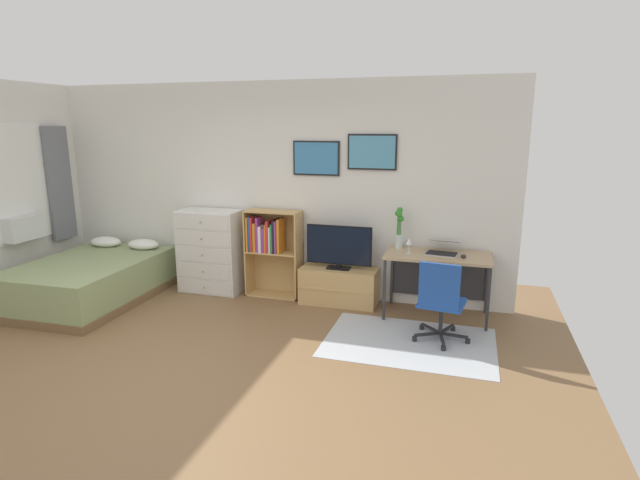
% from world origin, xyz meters
% --- Properties ---
extents(ground_plane, '(7.20, 7.20, 0.00)m').
position_xyz_m(ground_plane, '(0.00, 0.00, 0.00)').
color(ground_plane, brown).
extents(wall_back_with_posters, '(6.12, 0.09, 2.70)m').
position_xyz_m(wall_back_with_posters, '(0.01, 2.43, 1.36)').
color(wall_back_with_posters, silver).
rests_on(wall_back_with_posters, ground_plane).
extents(area_rug, '(1.70, 1.20, 0.01)m').
position_xyz_m(area_rug, '(1.97, 1.25, 0.00)').
color(area_rug, '#B2B7BC').
rests_on(area_rug, ground_plane).
extents(bed, '(1.42, 2.01, 0.65)m').
position_xyz_m(bed, '(-2.02, 1.39, 0.26)').
color(bed, brown).
rests_on(bed, ground_plane).
extents(dresser, '(0.81, 0.46, 1.09)m').
position_xyz_m(dresser, '(-0.75, 2.15, 0.54)').
color(dresser, silver).
rests_on(dresser, ground_plane).
extents(bookshelf, '(0.70, 0.30, 1.12)m').
position_xyz_m(bookshelf, '(0.06, 2.22, 0.67)').
color(bookshelf, tan).
rests_on(bookshelf, ground_plane).
extents(tv_stand, '(0.94, 0.41, 0.45)m').
position_xyz_m(tv_stand, '(0.99, 2.17, 0.23)').
color(tv_stand, tan).
rests_on(tv_stand, ground_plane).
extents(television, '(0.81, 0.16, 0.54)m').
position_xyz_m(television, '(0.99, 2.15, 0.72)').
color(television, black).
rests_on(television, tv_stand).
extents(desk, '(1.17, 0.62, 0.74)m').
position_xyz_m(desk, '(2.17, 2.14, 0.61)').
color(desk, tan).
rests_on(desk, ground_plane).
extents(office_chair, '(0.57, 0.58, 0.86)m').
position_xyz_m(office_chair, '(2.26, 1.34, 0.46)').
color(office_chair, '#232326').
rests_on(office_chair, ground_plane).
extents(laptop, '(0.40, 0.43, 0.16)m').
position_xyz_m(laptop, '(2.22, 2.15, 0.80)').
color(laptop, '#B7B7BC').
rests_on(laptop, desk).
extents(computer_mouse, '(0.06, 0.10, 0.03)m').
position_xyz_m(computer_mouse, '(2.45, 2.01, 0.76)').
color(computer_mouse, '#262628').
rests_on(computer_mouse, desk).
extents(bamboo_vase, '(0.11, 0.10, 0.49)m').
position_xyz_m(bamboo_vase, '(1.70, 2.24, 0.99)').
color(bamboo_vase, silver).
rests_on(bamboo_vase, desk).
extents(wine_glass, '(0.07, 0.07, 0.18)m').
position_xyz_m(wine_glass, '(1.85, 2.02, 0.87)').
color(wine_glass, silver).
rests_on(wine_glass, desk).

